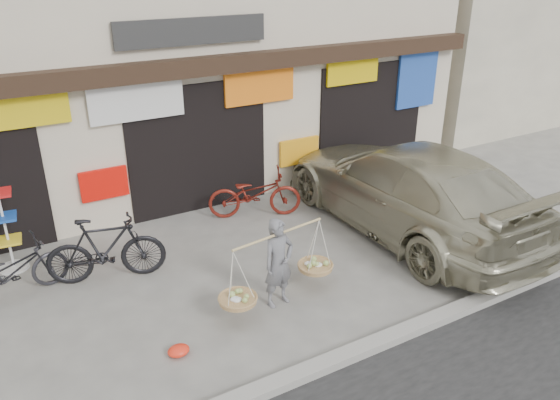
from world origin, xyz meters
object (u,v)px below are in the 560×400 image
street_vendor (279,266)px  bike_1 (106,249)px  bike_2 (255,194)px  suv (407,187)px  bike_0 (11,272)px  display_rack (6,232)px

street_vendor → bike_1: size_ratio=1.07×
street_vendor → bike_2: 3.18m
bike_2 → suv: suv is taller
bike_0 → street_vendor: bearing=-133.0°
display_rack → bike_2: bearing=-2.8°
bike_0 → bike_1: bike_1 is taller
bike_2 → display_rack: bearing=109.5°
street_vendor → bike_2: bearing=61.2°
display_rack → suv: bearing=-17.2°
bike_2 → display_rack: (-4.63, 0.23, 0.21)m
bike_1 → display_rack: bearing=64.4°
street_vendor → suv: 3.63m
bike_1 → suv: size_ratio=0.32×
bike_2 → suv: bearing=-107.1°
street_vendor → bike_0: size_ratio=1.16×
suv → street_vendor: bearing=16.6°
street_vendor → bike_2: size_ratio=1.08×
street_vendor → suv: size_ratio=0.35×
bike_0 → display_rack: display_rack is taller
street_vendor → bike_0: bearing=140.0°
street_vendor → display_rack: (-3.51, 3.19, 0.05)m
bike_2 → display_rack: size_ratio=1.08×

